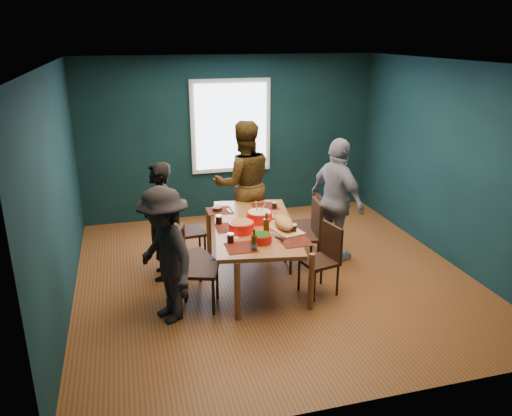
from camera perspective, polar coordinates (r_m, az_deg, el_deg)
The scene contains 26 objects.
room at distance 6.40m, azimuth 1.36°, elevation 4.40°, with size 5.01×5.01×2.71m.
dining_table at distance 6.29m, azimuth -0.19°, elevation -2.55°, with size 1.29×2.10×0.74m.
chair_left_far at distance 6.90m, azimuth -8.32°, elevation -2.12°, with size 0.42×0.42×0.89m.
chair_left_mid at distance 6.03m, azimuth -8.16°, elevation -5.02°, with size 0.53×0.53×0.95m.
chair_left_near at distance 5.75m, azimuth -7.53°, elevation -6.18°, with size 0.54×0.54×0.96m.
chair_right_far at distance 7.18m, azimuth 6.32°, elevation -1.27°, with size 0.41×0.41×0.87m.
chair_right_mid at distance 6.68m, azimuth 6.04°, elevation -2.45°, with size 0.48×0.48×0.95m.
chair_right_near at distance 6.10m, azimuth 7.86°, elevation -5.20°, with size 0.47×0.47×0.87m.
person_far_left at distance 6.43m, azimuth -10.94°, elevation -1.53°, with size 0.56×0.37×1.53m, color black.
person_back at distance 7.33m, azimuth -1.42°, elevation 2.78°, with size 0.90×0.70×1.86m, color black.
person_right at distance 6.90m, azimuth 9.22°, elevation 0.84°, with size 1.01×0.42×1.72m, color silver.
person_near_left at distance 5.46m, azimuth -10.37°, elevation -5.37°, with size 0.99×0.57×1.53m, color black.
bowl_salad at distance 6.03m, azimuth -1.66°, elevation -2.13°, with size 0.31×0.31×0.13m.
bowl_dumpling at distance 6.35m, azimuth 0.37°, elevation -0.93°, with size 0.33×0.33×0.30m.
bowl_herbs at distance 5.73m, azimuth 0.64°, elevation -3.44°, with size 0.24×0.24×0.10m.
cutting_board at distance 6.11m, azimuth 3.17°, elevation -1.84°, with size 0.41×0.72×0.16m.
small_bowl at distance 6.76m, azimuth -4.44°, elevation -0.10°, with size 0.13×0.13×0.05m.
beer_bottle_a at distance 5.51m, azimuth -0.22°, elevation -4.01°, with size 0.07×0.07×0.25m.
beer_bottle_b at distance 5.93m, azimuth 1.20°, elevation -2.09°, with size 0.07×0.07×0.28m.
cola_glass_a at distance 5.72m, azimuth -2.94°, elevation -3.42°, with size 0.08×0.08×0.12m.
cola_glass_b at distance 6.02m, azimuth 4.32°, elevation -2.30°, with size 0.08×0.08×0.11m.
cola_glass_c at distance 6.83m, azimuth 2.13°, elevation 0.36°, with size 0.07×0.07×0.10m.
cola_glass_d at distance 6.29m, azimuth -4.26°, elevation -1.30°, with size 0.08×0.08×0.12m.
napkin_a at distance 6.38m, azimuth 2.44°, elevation -1.53°, with size 0.16×0.16×0.00m, color #FF786B.
napkin_b at distance 5.89m, azimuth -2.78°, elevation -3.38°, with size 0.14×0.14×0.00m, color #FF786B.
napkin_c at distance 5.78m, azimuth 4.77°, elevation -3.87°, with size 0.13×0.13×0.00m, color #FF786B.
Camera 1 is at (-1.75, -5.66, 3.03)m, focal length 35.00 mm.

